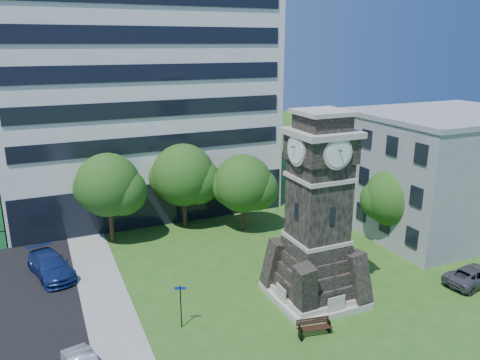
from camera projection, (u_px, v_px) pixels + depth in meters
name	position (u px, v px, depth m)	size (l,w,h in m)	color
ground	(289.00, 324.00, 27.60)	(160.00, 160.00, 0.00)	#275B1A
sidewalk	(111.00, 317.00, 28.30)	(3.00, 70.00, 0.06)	gray
clock_tower	(317.00, 222.00, 29.04)	(5.40, 5.40, 12.22)	#B8B2A0
office_tall	(131.00, 62.00, 45.06)	(26.20, 15.11, 28.60)	white
office_low	(444.00, 171.00, 40.90)	(15.20, 12.20, 10.40)	#979A9C
car_street_north	(51.00, 266.00, 33.14)	(2.19, 5.40, 1.57)	navy
car_east_lot	(473.00, 275.00, 32.09)	(2.07, 4.48, 1.25)	#4B4C50
park_bench	(314.00, 326.00, 26.46)	(1.97, 0.53, 1.02)	black
street_sign	(181.00, 301.00, 26.85)	(0.65, 0.06, 2.70)	black
tree_nw	(109.00, 187.00, 37.76)	(5.70, 5.18, 7.57)	#332114
tree_nc	(184.00, 177.00, 41.22)	(6.09, 5.53, 7.58)	#332114
tree_ne	(244.00, 185.00, 40.47)	(5.55, 5.05, 6.84)	#332114
tree_east	(395.00, 199.00, 37.66)	(5.24, 4.77, 6.41)	#332114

